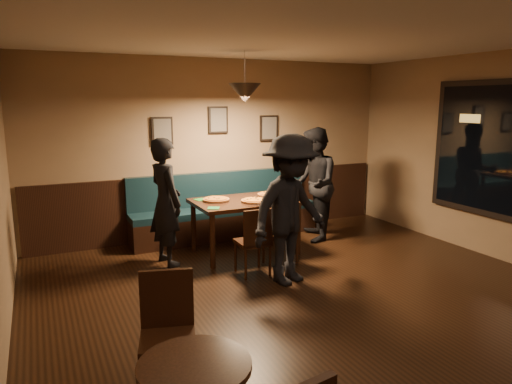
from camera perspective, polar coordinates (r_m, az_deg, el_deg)
floor at (r=4.89m, az=10.85°, el=-15.10°), size 7.00×7.00×0.00m
ceiling at (r=4.45m, az=12.23°, el=19.36°), size 7.00×7.00×0.00m
wall_back at (r=7.53m, az=-4.68°, el=5.36°), size 6.00×0.00×6.00m
wainscot at (r=7.64m, az=-4.50°, el=-1.38°), size 5.88×0.06×1.00m
booth_bench at (r=7.40m, az=-3.75°, el=-1.79°), size 3.00×0.60×1.00m
picture_left at (r=7.21m, az=-11.39°, el=7.33°), size 0.32×0.04×0.42m
picture_center at (r=7.47m, az=-4.66°, el=8.78°), size 0.32×0.04×0.42m
picture_right at (r=7.84m, az=1.58°, el=7.82°), size 0.32×0.04×0.42m
pendant_lamp at (r=6.42m, az=-1.37°, el=12.02°), size 0.44×0.44×0.25m
dining_table at (r=6.65m, az=-1.30°, el=-4.24°), size 1.45×0.94×0.77m
chair_near_left at (r=5.84m, az=-0.43°, el=-5.95°), size 0.39×0.39×0.86m
chair_near_right at (r=6.23m, az=3.00°, el=-5.01°), size 0.46×0.46×0.84m
diner_left at (r=6.22m, az=-10.96°, el=-1.21°), size 0.51×0.68×1.68m
diner_right at (r=7.25m, az=7.07°, el=0.91°), size 0.96×1.05×1.75m
diner_front at (r=5.47m, az=4.20°, el=-2.21°), size 1.29×0.98×1.77m
pizza_a at (r=6.51m, az=-4.89°, el=-0.91°), size 0.46×0.46×0.04m
pizza_b at (r=6.41m, az=-0.20°, el=-1.05°), size 0.40×0.40×0.04m
pizza_c at (r=6.85m, az=1.65°, el=-0.28°), size 0.42×0.42×0.04m
soda_glass at (r=6.59m, az=4.90°, el=-0.26°), size 0.09×0.09×0.15m
tabasco_bottle at (r=6.75m, az=2.98°, el=-0.12°), size 0.03×0.03×0.12m
napkin_a at (r=6.62m, az=-6.78°, el=-0.91°), size 0.19×0.19×0.01m
napkin_b at (r=6.07m, az=-5.21°, el=-1.96°), size 0.20×0.20×0.01m
cutlery_set at (r=6.18m, az=0.37°, el=-1.69°), size 0.20×0.11×0.00m
cafe_chair_far at (r=3.60m, az=-10.74°, el=-17.06°), size 0.49×0.49×0.90m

